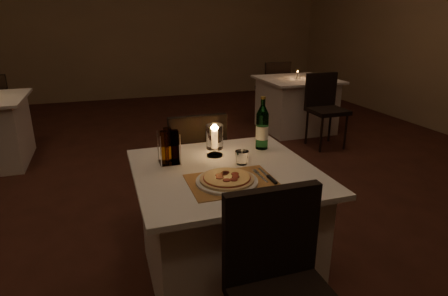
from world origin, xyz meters
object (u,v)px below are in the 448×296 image
object	(u,v)px
neighbor_table_right	(296,104)
water_bottle	(262,128)
chair_far	(195,158)
tumbler	(242,158)
plate	(227,181)
hurricane_candle	(215,138)
pizza	(227,178)
main_table	(225,226)
chair_near	(280,277)

from	to	relation	value
neighbor_table_right	water_bottle	bearing A→B (deg)	-122.96
water_bottle	chair_far	bearing A→B (deg)	126.94
chair_far	tumbler	size ratio (longest dim) A/B	11.37
chair_far	neighbor_table_right	xyz separation A→B (m)	(2.00, 2.11, -0.18)
chair_far	neighbor_table_right	size ratio (longest dim) A/B	0.90
plate	tumbler	bearing A→B (deg)	53.54
plate	water_bottle	world-z (taller)	water_bottle
chair_far	hurricane_candle	size ratio (longest dim) A/B	4.56
hurricane_candle	neighbor_table_right	bearing A→B (deg)	52.57
tumbler	hurricane_candle	size ratio (longest dim) A/B	0.40
water_bottle	tumbler	bearing A→B (deg)	-135.17
pizza	hurricane_candle	size ratio (longest dim) A/B	1.42
main_table	plate	xyz separation A→B (m)	(-0.05, -0.18, 0.38)
chair_far	chair_near	bearing A→B (deg)	-90.00
chair_far	tumbler	distance (m)	0.72
water_bottle	neighbor_table_right	distance (m)	3.09
neighbor_table_right	main_table	bearing A→B (deg)	-125.26
chair_far	tumbler	bearing A→B (deg)	-80.06
main_table	water_bottle	bearing A→B (deg)	38.16
plate	water_bottle	xyz separation A→B (m)	(0.39, 0.45, 0.13)
tumbler	water_bottle	size ratio (longest dim) A/B	0.23
main_table	neighbor_table_right	size ratio (longest dim) A/B	1.00
pizza	neighbor_table_right	bearing A→B (deg)	55.74
main_table	neighbor_table_right	distance (m)	3.46
main_table	plate	distance (m)	0.42
tumbler	water_bottle	bearing A→B (deg)	44.83
chair_near	plate	distance (m)	0.57
pizza	tumbler	world-z (taller)	tumbler
chair_far	hurricane_candle	distance (m)	0.58
main_table	pizza	distance (m)	0.44
pizza	hurricane_candle	bearing A→B (deg)	81.93
tumbler	plate	bearing A→B (deg)	-126.46
tumbler	hurricane_candle	bearing A→B (deg)	121.36
chair_far	plate	world-z (taller)	chair_far
chair_far	plate	xyz separation A→B (m)	(-0.05, -0.89, 0.20)
chair_near	chair_far	xyz separation A→B (m)	(0.00, 1.43, 0.00)
plate	pizza	xyz separation A→B (m)	(0.00, 0.00, 0.02)
chair_far	pizza	xyz separation A→B (m)	(-0.05, -0.89, 0.22)
main_table	chair_near	world-z (taller)	chair_near
main_table	pizza	world-z (taller)	pizza
plate	water_bottle	bearing A→B (deg)	48.96
plate	neighbor_table_right	world-z (taller)	plate
chair_far	main_table	bearing A→B (deg)	-90.00
pizza	water_bottle	xyz separation A→B (m)	(0.39, 0.45, 0.11)
chair_near	water_bottle	world-z (taller)	water_bottle
hurricane_candle	chair_far	bearing A→B (deg)	90.89
main_table	tumbler	bearing A→B (deg)	21.48
chair_far	water_bottle	distance (m)	0.65
hurricane_candle	neighbor_table_right	distance (m)	3.31
pizza	neighbor_table_right	size ratio (longest dim) A/B	0.28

